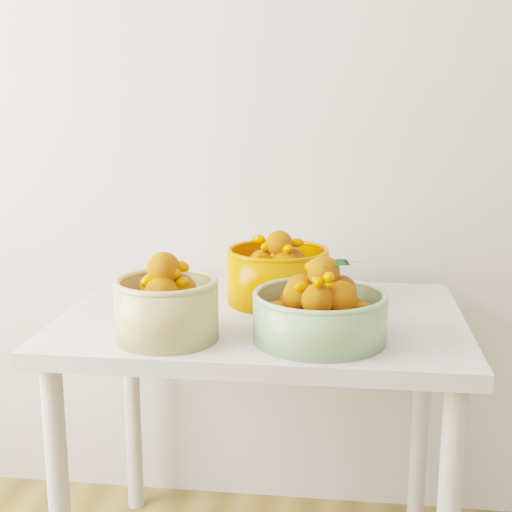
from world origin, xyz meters
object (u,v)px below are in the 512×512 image
at_px(bowl_green, 320,311).
at_px(bowl_orange, 277,274).
at_px(table, 262,350).
at_px(bowl_cream, 167,306).

bearing_deg(bowl_green, bowl_orange, 112.79).
distance_m(table, bowl_orange, 0.21).
bearing_deg(bowl_cream, table, 48.31).
relative_size(table, bowl_cream, 3.95).
height_order(table, bowl_orange, bowl_orange).
height_order(table, bowl_green, bowl_green).
distance_m(table, bowl_green, 0.29).
height_order(bowl_cream, bowl_orange, bowl_cream).
xyz_separation_m(table, bowl_green, (0.15, -0.18, 0.16)).
relative_size(bowl_cream, bowl_green, 0.72).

